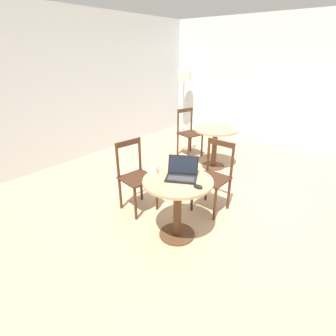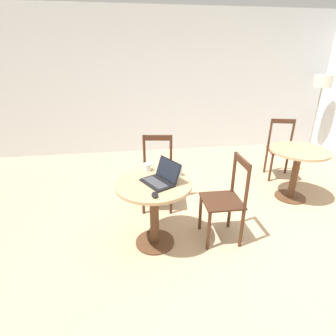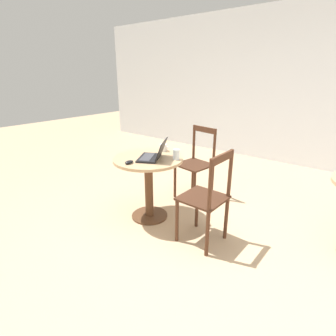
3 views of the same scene
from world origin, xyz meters
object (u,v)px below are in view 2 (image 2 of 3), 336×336
object	(u,v)px
chair_near_back	(157,173)
drinking_glass	(179,170)
floor_lamp	(322,87)
laptop	(161,178)
mug	(147,167)
cafe_table_mid	(297,162)
mouse	(155,195)
chair_mid_back	(281,150)
cafe_table_near	(154,199)
chair_near_right	(226,200)

from	to	relation	value
chair_near_back	drinking_glass	bearing A→B (deg)	-76.61
floor_lamp	laptop	xyz separation A→B (m)	(-3.52, -2.55, -0.54)
chair_near_back	mug	world-z (taller)	chair_near_back
drinking_glass	cafe_table_mid	bearing A→B (deg)	17.61
chair_near_back	mug	size ratio (longest dim) A/B	7.86
mouse	mug	distance (m)	0.57
mug	drinking_glass	world-z (taller)	drinking_glass
mouse	mug	bearing A→B (deg)	92.19
laptop	mug	xyz separation A→B (m)	(-0.11, 0.30, -0.00)
cafe_table_mid	mug	bearing A→B (deg)	-169.29
cafe_table_mid	floor_lamp	world-z (taller)	floor_lamp
chair_mid_back	mug	world-z (taller)	chair_mid_back
chair_mid_back	drinking_glass	bearing A→B (deg)	-146.86
chair_mid_back	laptop	size ratio (longest dim) A/B	2.22
mug	laptop	bearing A→B (deg)	-70.45
cafe_table_mid	drinking_glass	size ratio (longest dim) A/B	6.80
cafe_table_near	mug	size ratio (longest dim) A/B	6.36
floor_lamp	drinking_glass	xyz separation A→B (m)	(-3.32, -2.41, -0.52)
cafe_table_mid	chair_near_back	size ratio (longest dim) A/B	0.81
cafe_table_near	floor_lamp	size ratio (longest dim) A/B	0.50
chair_near_back	drinking_glass	size ratio (longest dim) A/B	8.40
floor_lamp	mug	world-z (taller)	floor_lamp
floor_lamp	drinking_glass	distance (m)	4.13
chair_near_back	laptop	world-z (taller)	chair_near_back
chair_near_right	chair_mid_back	world-z (taller)	same
chair_near_right	floor_lamp	bearing A→B (deg)	42.10
laptop	mouse	world-z (taller)	laptop
chair_near_back	mouse	world-z (taller)	chair_near_back
mug	chair_near_right	bearing A→B (deg)	-21.68
chair_near_right	mouse	world-z (taller)	chair_near_right
cafe_table_near	cafe_table_mid	xyz separation A→B (m)	(2.02, 0.69, 0.00)
cafe_table_mid	drinking_glass	xyz separation A→B (m)	(-1.74, -0.55, 0.24)
floor_lamp	cafe_table_near	bearing A→B (deg)	-144.64
mouse	drinking_glass	bearing A→B (deg)	54.30
floor_lamp	drinking_glass	world-z (taller)	floor_lamp
cafe_table_near	cafe_table_mid	world-z (taller)	same
cafe_table_mid	mouse	size ratio (longest dim) A/B	7.61
cafe_table_mid	mouse	bearing A→B (deg)	-154.76
cafe_table_near	chair_mid_back	distance (m)	2.62
floor_lamp	chair_near_back	bearing A→B (deg)	-153.04
laptop	drinking_glass	size ratio (longest dim) A/B	3.78
mouse	floor_lamp	bearing A→B (deg)	37.97
chair_near_back	drinking_glass	world-z (taller)	chair_near_back
chair_near_back	floor_lamp	size ratio (longest dim) A/B	0.62
mug	cafe_table_near	bearing A→B (deg)	-83.14
chair_near_back	chair_near_right	xyz separation A→B (m)	(0.63, -0.80, 0.00)
cafe_table_mid	mug	size ratio (longest dim) A/B	6.36
chair_near_right	laptop	bearing A→B (deg)	178.88
drinking_glass	mouse	bearing A→B (deg)	-125.70
laptop	mug	bearing A→B (deg)	109.55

